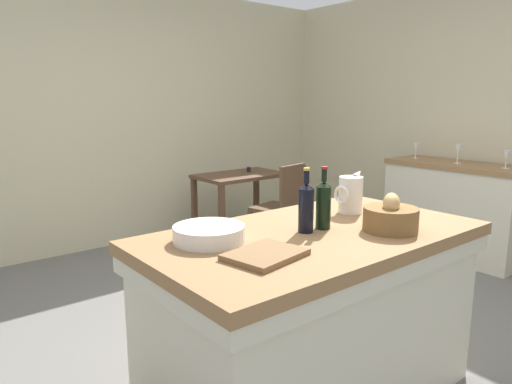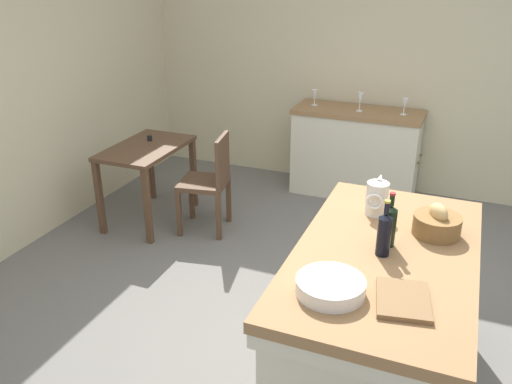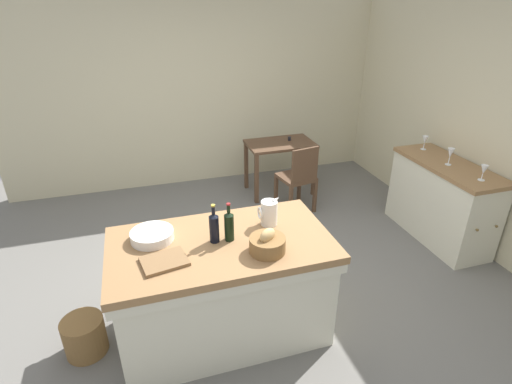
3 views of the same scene
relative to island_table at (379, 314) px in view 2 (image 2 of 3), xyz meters
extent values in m
plane|color=#66635E|center=(0.39, 0.52, -0.47)|extent=(6.76, 6.76, 0.00)
cube|color=beige|center=(2.99, 0.52, 0.83)|extent=(0.12, 5.20, 2.60)
cube|color=olive|center=(0.00, 0.00, 0.37)|extent=(1.64, 0.91, 0.06)
cube|color=beige|center=(0.00, 0.00, 0.30)|extent=(1.62, 0.89, 0.08)
cube|color=beige|center=(0.00, 0.00, -0.06)|extent=(1.56, 0.83, 0.81)
cube|color=olive|center=(2.65, 0.71, 0.40)|extent=(0.52, 1.27, 0.04)
cube|color=beige|center=(2.65, 0.71, -0.04)|extent=(0.49, 1.24, 0.85)
sphere|color=brown|center=(2.53, 0.07, 0.00)|extent=(0.03, 0.03, 0.03)
sphere|color=brown|center=(2.76, 0.07, 0.00)|extent=(0.03, 0.03, 0.03)
cube|color=#513826|center=(1.34, 2.35, 0.24)|extent=(0.90, 0.57, 0.04)
cube|color=#513826|center=(0.92, 2.10, -0.13)|extent=(0.05, 0.05, 0.69)
cube|color=#513826|center=(1.75, 2.11, -0.13)|extent=(0.05, 0.05, 0.69)
cube|color=#513826|center=(0.92, 2.59, -0.13)|extent=(0.05, 0.05, 0.69)
cube|color=#513826|center=(1.75, 2.60, -0.13)|extent=(0.05, 0.05, 0.69)
cylinder|color=black|center=(1.49, 2.40, 0.28)|extent=(0.04, 0.04, 0.05)
cube|color=#513826|center=(1.34, 1.78, -0.02)|extent=(0.47, 0.47, 0.04)
cube|color=#513826|center=(1.38, 1.60, 0.21)|extent=(0.36, 0.10, 0.42)
cube|color=#513826|center=(1.49, 1.99, -0.26)|extent=(0.05, 0.05, 0.43)
cube|color=#513826|center=(1.13, 1.92, -0.26)|extent=(0.05, 0.05, 0.43)
cube|color=#513826|center=(1.55, 1.64, -0.26)|extent=(0.05, 0.05, 0.43)
cube|color=#513826|center=(1.20, 1.57, -0.26)|extent=(0.05, 0.05, 0.43)
cylinder|color=silver|center=(0.42, 0.13, 0.50)|extent=(0.13, 0.13, 0.20)
cone|color=silver|center=(0.48, 0.13, 0.61)|extent=(0.07, 0.04, 0.06)
torus|color=silver|center=(0.34, 0.13, 0.51)|extent=(0.02, 0.10, 0.10)
cylinder|color=silver|center=(-0.48, 0.17, 0.44)|extent=(0.32, 0.32, 0.07)
cylinder|color=brown|center=(0.29, -0.22, 0.46)|extent=(0.26, 0.26, 0.11)
ellipsoid|color=tan|center=(0.29, -0.22, 0.53)|extent=(0.16, 0.14, 0.10)
cube|color=brown|center=(-0.42, -0.14, 0.41)|extent=(0.34, 0.28, 0.02)
cylinder|color=black|center=(0.07, 0.01, 0.50)|extent=(0.07, 0.07, 0.21)
cone|color=black|center=(0.07, 0.01, 0.62)|extent=(0.07, 0.07, 0.02)
cylinder|color=black|center=(0.07, 0.01, 0.67)|extent=(0.03, 0.03, 0.07)
cylinder|color=maroon|center=(0.07, 0.01, 0.70)|extent=(0.03, 0.03, 0.01)
cylinder|color=black|center=(-0.04, 0.02, 0.51)|extent=(0.07, 0.07, 0.21)
cone|color=black|center=(-0.04, 0.02, 0.62)|extent=(0.07, 0.07, 0.02)
cylinder|color=black|center=(-0.04, 0.02, 0.67)|extent=(0.03, 0.03, 0.07)
cylinder|color=#B29933|center=(-0.04, 0.02, 0.70)|extent=(0.03, 0.03, 0.01)
cylinder|color=white|center=(2.64, 0.27, 0.43)|extent=(0.06, 0.06, 0.00)
cylinder|color=white|center=(2.64, 0.27, 0.46)|extent=(0.01, 0.01, 0.06)
cone|color=white|center=(2.64, 0.27, 0.54)|extent=(0.07, 0.07, 0.09)
cylinder|color=white|center=(2.61, 0.70, 0.43)|extent=(0.06, 0.06, 0.00)
cylinder|color=white|center=(2.61, 0.70, 0.47)|extent=(0.01, 0.01, 0.07)
cone|color=white|center=(2.61, 0.70, 0.56)|extent=(0.07, 0.07, 0.11)
cylinder|color=white|center=(2.67, 1.17, 0.43)|extent=(0.06, 0.06, 0.00)
cylinder|color=white|center=(2.67, 1.17, 0.46)|extent=(0.01, 0.01, 0.06)
cone|color=white|center=(2.67, 1.17, 0.54)|extent=(0.07, 0.07, 0.09)
camera|label=1|loc=(-1.57, -1.50, 1.02)|focal=33.06mm
camera|label=2|loc=(-2.47, -0.27, 1.79)|focal=37.06mm
camera|label=3|loc=(-0.47, -2.43, 2.02)|focal=27.88mm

